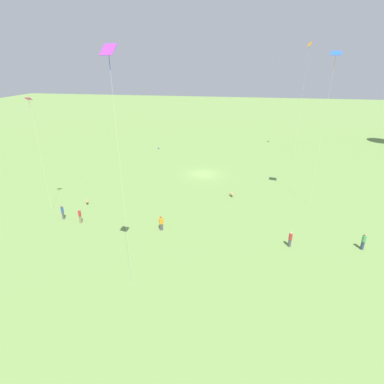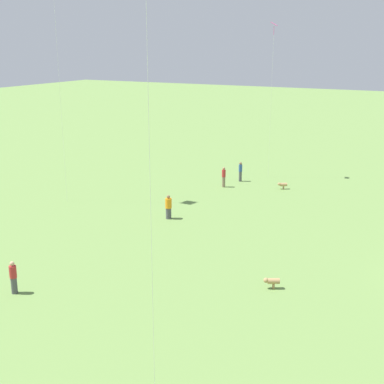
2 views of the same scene
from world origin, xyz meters
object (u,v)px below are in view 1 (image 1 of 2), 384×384
at_px(person_4, 63,212).
at_px(dog_1, 87,201).
at_px(kite_2, 31,109).
at_px(picnic_bag_0, 159,148).
at_px(person_1, 290,239).
at_px(kite_3, 110,67).
at_px(person_3, 80,216).
at_px(kite_1, 308,54).
at_px(kite_0, 335,60).
at_px(dog_0, 232,194).
at_px(person_2, 363,242).
at_px(person_0, 161,223).

xyz_separation_m(person_4, dog_1, (-4.33, 0.83, -0.52)).
bearing_deg(kite_2, picnic_bag_0, -64.04).
relative_size(person_1, kite_3, 0.09).
xyz_separation_m(person_3, person_4, (-0.53, -2.57, 0.01)).
xyz_separation_m(kite_1, kite_3, (43.60, -19.22, -1.52)).
relative_size(person_4, kite_0, 0.10).
height_order(kite_0, dog_0, kite_0).
bearing_deg(kite_2, kite_3, 178.67).
xyz_separation_m(person_1, person_2, (-0.75, 7.28, 0.03)).
bearing_deg(person_2, kite_1, -169.84).
bearing_deg(person_0, person_4, -80.33).
height_order(kite_1, dog_1, kite_1).
bearing_deg(kite_2, person_3, -167.07).
relative_size(kite_0, kite_1, 0.90).
bearing_deg(kite_2, person_4, -176.54).
height_order(kite_0, kite_2, kite_0).
distance_m(dog_0, dog_1, 19.97).
bearing_deg(kite_3, person_1, 87.94).
relative_size(person_1, kite_1, 0.08).
relative_size(person_2, kite_0, 0.10).
xyz_separation_m(kite_1, dog_0, (23.62, -11.73, -18.56)).
xyz_separation_m(kite_3, dog_1, (-14.24, -11.64, -17.04)).
relative_size(person_0, kite_2, 0.13).
bearing_deg(person_3, person_2, 98.69).
bearing_deg(kite_2, dog_0, -123.64).
bearing_deg(person_4, dog_1, -98.84).
bearing_deg(person_3, kite_2, -104.34).
bearing_deg(person_4, picnic_bag_0, -93.01).
height_order(kite_2, picnic_bag_0, kite_2).
bearing_deg(person_2, person_3, -83.66).
distance_m(person_2, kite_3, 28.56).
xyz_separation_m(person_1, person_4, (-1.40, -26.55, 0.05)).
relative_size(person_3, kite_3, 0.10).
distance_m(kite_0, kite_1, 24.35).
xyz_separation_m(kite_2, kite_3, (11.66, 15.18, 4.64)).
bearing_deg(kite_3, person_0, 146.66).
bearing_deg(kite_2, person_2, -147.56).
distance_m(kite_3, dog_1, 25.07).
xyz_separation_m(person_2, person_3, (-0.13, -31.26, 0.01)).
xyz_separation_m(kite_1, picnic_bag_0, (1.08, -28.82, -18.82)).
xyz_separation_m(person_4, dog_0, (-10.07, 19.96, -0.51)).
bearing_deg(dog_1, kite_1, -167.59).
height_order(kite_0, kite_3, kite_0).
relative_size(person_4, dog_0, 2.18).
xyz_separation_m(person_3, dog_1, (-4.85, -1.74, -0.51)).
distance_m(person_0, person_3, 9.92).
xyz_separation_m(person_1, kite_3, (8.51, -14.08, 16.57)).
distance_m(dog_0, picnic_bag_0, 28.30).
bearing_deg(person_2, person_4, -84.53).
height_order(person_2, dog_0, person_2).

